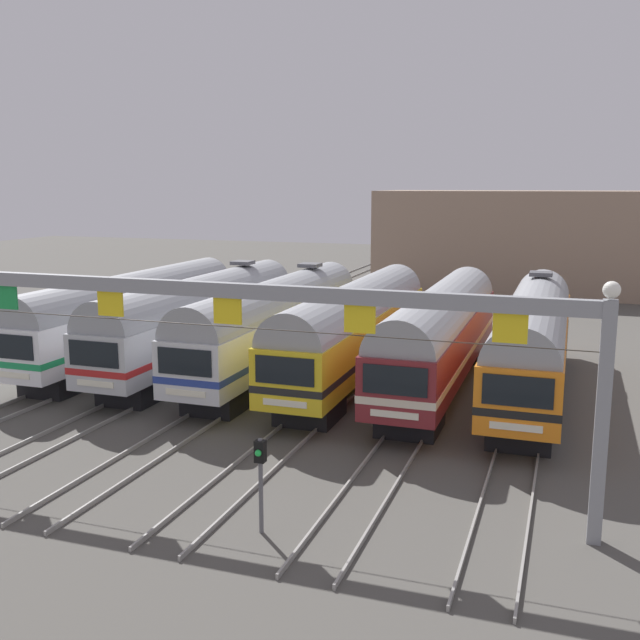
{
  "coord_description": "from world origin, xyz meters",
  "views": [
    {
      "loc": [
        11.65,
        -32.87,
        9.31
      ],
      "look_at": [
        -0.62,
        2.62,
        2.37
      ],
      "focal_mm": 41.1,
      "sensor_mm": 36.0,
      "label": 1
    }
  ],
  "objects_px": {
    "commuter_train_silver": "(275,321)",
    "commuter_train_orange": "(533,338)",
    "commuter_train_stainless": "(202,316)",
    "catenary_gantry": "(168,316)",
    "yard_signal_mast": "(260,467)",
    "commuter_train_white": "(133,312)",
    "commuter_train_yellow": "(355,326)",
    "commuter_train_maroon": "(440,332)"
  },
  "relations": [
    {
      "from": "commuter_train_white",
      "to": "commuter_train_orange",
      "type": "xyz_separation_m",
      "value": [
        20.45,
        0.0,
        0.0
      ]
    },
    {
      "from": "commuter_train_yellow",
      "to": "commuter_train_maroon",
      "type": "distance_m",
      "value": 4.09
    },
    {
      "from": "yard_signal_mast",
      "to": "commuter_train_yellow",
      "type": "bearing_deg",
      "value": 97.34
    },
    {
      "from": "commuter_train_yellow",
      "to": "yard_signal_mast",
      "type": "distance_m",
      "value": 16.03
    },
    {
      "from": "commuter_train_stainless",
      "to": "commuter_train_orange",
      "type": "relative_size",
      "value": 1.0
    },
    {
      "from": "commuter_train_maroon",
      "to": "commuter_train_orange",
      "type": "bearing_deg",
      "value": 0.06
    },
    {
      "from": "commuter_train_orange",
      "to": "yard_signal_mast",
      "type": "bearing_deg",
      "value": -111.12
    },
    {
      "from": "commuter_train_stainless",
      "to": "catenary_gantry",
      "type": "distance_m",
      "value": 15.06
    },
    {
      "from": "commuter_train_white",
      "to": "yard_signal_mast",
      "type": "xyz_separation_m",
      "value": [
        14.31,
        -15.87,
        -0.81
      ]
    },
    {
      "from": "commuter_train_stainless",
      "to": "commuter_train_maroon",
      "type": "distance_m",
      "value": 12.27
    },
    {
      "from": "commuter_train_yellow",
      "to": "yard_signal_mast",
      "type": "bearing_deg",
      "value": -82.66
    },
    {
      "from": "catenary_gantry",
      "to": "commuter_train_maroon",
      "type": "bearing_deg",
      "value": 65.55
    },
    {
      "from": "commuter_train_white",
      "to": "commuter_train_silver",
      "type": "bearing_deg",
      "value": 0.03
    },
    {
      "from": "commuter_train_yellow",
      "to": "catenary_gantry",
      "type": "distance_m",
      "value": 13.91
    },
    {
      "from": "commuter_train_yellow",
      "to": "catenary_gantry",
      "type": "relative_size",
      "value": 0.7
    },
    {
      "from": "commuter_train_maroon",
      "to": "commuter_train_yellow",
      "type": "bearing_deg",
      "value": 180.0
    },
    {
      "from": "commuter_train_white",
      "to": "commuter_train_stainless",
      "type": "xyz_separation_m",
      "value": [
        4.09,
        0.0,
        0.0
      ]
    },
    {
      "from": "commuter_train_silver",
      "to": "catenary_gantry",
      "type": "height_order",
      "value": "catenary_gantry"
    },
    {
      "from": "commuter_train_orange",
      "to": "commuter_train_maroon",
      "type": "bearing_deg",
      "value": -179.94
    },
    {
      "from": "commuter_train_silver",
      "to": "commuter_train_orange",
      "type": "xyz_separation_m",
      "value": [
        12.27,
        0.0,
        0.0
      ]
    },
    {
      "from": "commuter_train_orange",
      "to": "commuter_train_white",
      "type": "bearing_deg",
      "value": -179.99
    },
    {
      "from": "commuter_train_white",
      "to": "catenary_gantry",
      "type": "distance_m",
      "value": 17.14
    },
    {
      "from": "commuter_train_stainless",
      "to": "commuter_train_orange",
      "type": "xyz_separation_m",
      "value": [
        16.36,
        0.0,
        0.0
      ]
    },
    {
      "from": "commuter_train_yellow",
      "to": "catenary_gantry",
      "type": "xyz_separation_m",
      "value": [
        -2.04,
        -13.49,
        2.66
      ]
    },
    {
      "from": "commuter_train_silver",
      "to": "catenary_gantry",
      "type": "relative_size",
      "value": 0.7
    },
    {
      "from": "commuter_train_white",
      "to": "commuter_train_yellow",
      "type": "relative_size",
      "value": 1.0
    },
    {
      "from": "commuter_train_silver",
      "to": "commuter_train_maroon",
      "type": "height_order",
      "value": "commuter_train_silver"
    },
    {
      "from": "commuter_train_stainless",
      "to": "commuter_train_silver",
      "type": "xyz_separation_m",
      "value": [
        4.09,
        0.0,
        0.0
      ]
    },
    {
      "from": "catenary_gantry",
      "to": "commuter_train_orange",
      "type": "bearing_deg",
      "value": 52.86
    },
    {
      "from": "commuter_train_maroon",
      "to": "yard_signal_mast",
      "type": "xyz_separation_m",
      "value": [
        -2.04,
        -15.87,
        -0.81
      ]
    },
    {
      "from": "commuter_train_white",
      "to": "yard_signal_mast",
      "type": "distance_m",
      "value": 21.39
    },
    {
      "from": "yard_signal_mast",
      "to": "commuter_train_stainless",
      "type": "bearing_deg",
      "value": 122.78
    },
    {
      "from": "commuter_train_silver",
      "to": "commuter_train_white",
      "type": "bearing_deg",
      "value": -179.97
    },
    {
      "from": "commuter_train_silver",
      "to": "catenary_gantry",
      "type": "distance_m",
      "value": 13.91
    },
    {
      "from": "commuter_train_stainless",
      "to": "catenary_gantry",
      "type": "xyz_separation_m",
      "value": [
        6.13,
        -13.5,
        2.66
      ]
    },
    {
      "from": "commuter_train_silver",
      "to": "commuter_train_orange",
      "type": "height_order",
      "value": "same"
    },
    {
      "from": "commuter_train_silver",
      "to": "commuter_train_orange",
      "type": "distance_m",
      "value": 12.27
    },
    {
      "from": "commuter_train_stainless",
      "to": "commuter_train_yellow",
      "type": "xyz_separation_m",
      "value": [
        8.18,
        -0.0,
        -0.0
      ]
    },
    {
      "from": "commuter_train_stainless",
      "to": "catenary_gantry",
      "type": "relative_size",
      "value": 0.7
    },
    {
      "from": "commuter_train_stainless",
      "to": "commuter_train_silver",
      "type": "height_order",
      "value": "same"
    },
    {
      "from": "commuter_train_stainless",
      "to": "commuter_train_yellow",
      "type": "distance_m",
      "value": 8.18
    },
    {
      "from": "catenary_gantry",
      "to": "commuter_train_yellow",
      "type": "bearing_deg",
      "value": 81.38
    }
  ]
}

